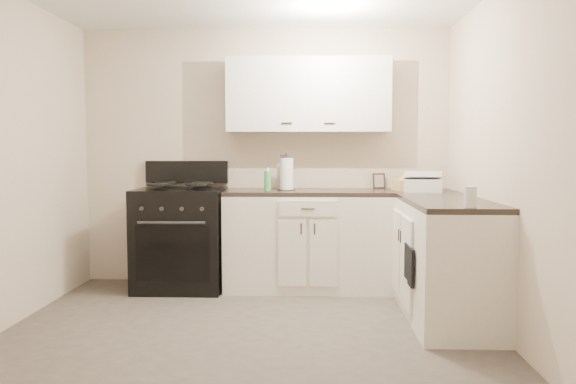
{
  "coord_description": "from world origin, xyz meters",
  "views": [
    {
      "loc": [
        0.43,
        -3.77,
        1.33
      ],
      "look_at": [
        0.26,
        0.85,
        0.97
      ],
      "focal_mm": 35.0,
      "sensor_mm": 36.0,
      "label": 1
    }
  ],
  "objects_px": {
    "wicker_basket": "(411,185)",
    "knife_block": "(284,177)",
    "countertop_grill": "(422,185)",
    "paper_towel": "(287,174)",
    "stove": "(181,240)"
  },
  "relations": [
    {
      "from": "wicker_basket",
      "to": "countertop_grill",
      "type": "height_order",
      "value": "countertop_grill"
    },
    {
      "from": "paper_towel",
      "to": "countertop_grill",
      "type": "xyz_separation_m",
      "value": [
        1.23,
        -0.13,
        -0.09
      ]
    },
    {
      "from": "stove",
      "to": "wicker_basket",
      "type": "relative_size",
      "value": 3.25
    },
    {
      "from": "paper_towel",
      "to": "countertop_grill",
      "type": "height_order",
      "value": "paper_towel"
    },
    {
      "from": "paper_towel",
      "to": "countertop_grill",
      "type": "distance_m",
      "value": 1.24
    },
    {
      "from": "knife_block",
      "to": "countertop_grill",
      "type": "distance_m",
      "value": 1.29
    },
    {
      "from": "countertop_grill",
      "to": "knife_block",
      "type": "bearing_deg",
      "value": 172.88
    },
    {
      "from": "stove",
      "to": "paper_towel",
      "type": "xyz_separation_m",
      "value": [
        1.0,
        0.01,
        0.63
      ]
    },
    {
      "from": "countertop_grill",
      "to": "wicker_basket",
      "type": "bearing_deg",
      "value": 118.05
    },
    {
      "from": "stove",
      "to": "knife_block",
      "type": "relative_size",
      "value": 4.03
    },
    {
      "from": "stove",
      "to": "countertop_grill",
      "type": "height_order",
      "value": "countertop_grill"
    },
    {
      "from": "stove",
      "to": "wicker_basket",
      "type": "distance_m",
      "value": 2.23
    },
    {
      "from": "wicker_basket",
      "to": "knife_block",
      "type": "bearing_deg",
      "value": 174.93
    },
    {
      "from": "paper_towel",
      "to": "wicker_basket",
      "type": "relative_size",
      "value": 0.99
    },
    {
      "from": "stove",
      "to": "wicker_basket",
      "type": "xyz_separation_m",
      "value": [
        2.17,
        0.04,
        0.53
      ]
    }
  ]
}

